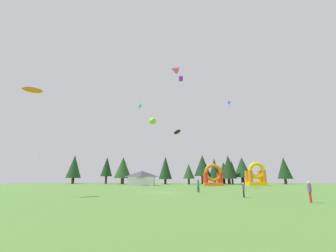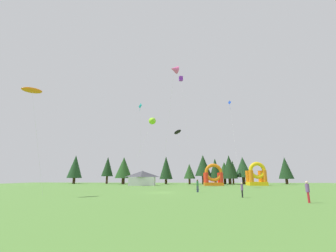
% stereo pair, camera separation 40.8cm
% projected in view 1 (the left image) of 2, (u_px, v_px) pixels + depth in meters
% --- Properties ---
extents(ground_plane, '(120.00, 120.00, 0.00)m').
position_uv_depth(ground_plane, '(162.00, 193.00, 33.02)').
color(ground_plane, '#548438').
extents(kite_purple_box, '(2.68, 5.53, 25.87)m').
position_uv_depth(kite_purple_box, '(181.00, 79.00, 54.20)').
color(kite_purple_box, purple).
rests_on(kite_purple_box, ground_plane).
extents(kite_pink_delta, '(4.84, 7.78, 28.55)m').
position_uv_depth(kite_pink_delta, '(174.00, 69.00, 54.34)').
color(kite_pink_delta, '#EA599E').
rests_on(kite_pink_delta, ground_plane).
extents(kite_black_parafoil, '(3.23, 4.98, 14.39)m').
position_uv_depth(kite_black_parafoil, '(177.00, 132.00, 58.78)').
color(kite_black_parafoil, black).
rests_on(kite_black_parafoil, ground_plane).
extents(kite_orange_parafoil, '(2.76, 3.73, 13.73)m').
position_uv_depth(kite_orange_parafoil, '(33.00, 90.00, 28.95)').
color(kite_orange_parafoil, orange).
rests_on(kite_orange_parafoil, ground_plane).
extents(kite_teal_diamond, '(0.97, 4.87, 20.76)m').
position_uv_depth(kite_teal_diamond, '(140.00, 106.00, 58.26)').
color(kite_teal_diamond, '#0C7F7A').
rests_on(kite_teal_diamond, ground_plane).
extents(kite_lime_delta, '(5.78, 1.50, 13.85)m').
position_uv_depth(kite_lime_delta, '(153.00, 120.00, 44.10)').
color(kite_lime_delta, '#8CD826').
rests_on(kite_lime_delta, ground_plane).
extents(kite_blue_diamond, '(1.45, 10.47, 22.94)m').
position_uv_depth(kite_blue_diamond, '(230.00, 104.00, 62.90)').
color(kite_blue_diamond, blue).
rests_on(kite_blue_diamond, ground_plane).
extents(person_left_edge, '(0.39, 0.39, 1.63)m').
position_uv_depth(person_left_edge, '(243.00, 189.00, 25.40)').
color(person_left_edge, black).
rests_on(person_left_edge, ground_plane).
extents(person_near_camera, '(0.43, 0.43, 1.87)m').
position_uv_depth(person_near_camera, '(198.00, 185.00, 34.12)').
color(person_near_camera, navy).
rests_on(person_near_camera, ground_plane).
extents(person_midfield, '(0.37, 0.37, 1.88)m').
position_uv_depth(person_midfield, '(309.00, 190.00, 20.27)').
color(person_midfield, '#B21E26').
rests_on(person_midfield, ground_plane).
extents(inflatable_red_slide, '(4.93, 3.86, 5.76)m').
position_uv_depth(inflatable_red_slide, '(213.00, 178.00, 60.43)').
color(inflatable_red_slide, orange).
rests_on(inflatable_red_slide, ground_plane).
extents(inflatable_blue_arch, '(4.72, 4.42, 6.23)m').
position_uv_depth(inflatable_blue_arch, '(256.00, 177.00, 61.32)').
color(inflatable_blue_arch, yellow).
rests_on(inflatable_blue_arch, ground_plane).
extents(festival_tent, '(6.83, 3.71, 3.88)m').
position_uv_depth(festival_tent, '(142.00, 178.00, 61.10)').
color(festival_tent, silver).
rests_on(festival_tent, ground_plane).
extents(tree_row_0, '(5.06, 5.06, 9.82)m').
position_uv_depth(tree_row_0, '(74.00, 167.00, 79.01)').
color(tree_row_0, '#4C331E').
rests_on(tree_row_0, ground_plane).
extents(tree_row_1, '(3.98, 3.98, 9.12)m').
position_uv_depth(tree_row_1, '(107.00, 167.00, 78.41)').
color(tree_row_1, '#4C331E').
rests_on(tree_row_1, ground_plane).
extents(tree_row_2, '(5.65, 5.65, 8.77)m').
position_uv_depth(tree_row_2, '(123.00, 168.00, 74.92)').
color(tree_row_2, '#4C331E').
rests_on(tree_row_2, ground_plane).
extents(tree_row_3, '(4.33, 4.33, 8.92)m').
position_uv_depth(tree_row_3, '(165.00, 168.00, 74.06)').
color(tree_row_3, '#4C331E').
rests_on(tree_row_3, ground_plane).
extents(tree_row_4, '(3.70, 3.70, 6.43)m').
position_uv_depth(tree_row_4, '(189.00, 171.00, 73.17)').
color(tree_row_4, '#4C331E').
rests_on(tree_row_4, ground_plane).
extents(tree_row_5, '(5.36, 5.36, 9.34)m').
position_uv_depth(tree_row_5, '(202.00, 166.00, 73.72)').
color(tree_row_5, '#4C331E').
rests_on(tree_row_5, ground_plane).
extents(tree_row_6, '(3.86, 3.86, 8.14)m').
position_uv_depth(tree_row_6, '(214.00, 169.00, 72.47)').
color(tree_row_6, '#4C331E').
rests_on(tree_row_6, ground_plane).
extents(tree_row_7, '(4.50, 4.50, 7.19)m').
position_uv_depth(tree_row_7, '(224.00, 170.00, 75.88)').
color(tree_row_7, '#4C331E').
rests_on(tree_row_7, ground_plane).
extents(tree_row_8, '(5.02, 5.02, 9.17)m').
position_uv_depth(tree_row_8, '(228.00, 167.00, 72.41)').
color(tree_row_8, '#4C331E').
rests_on(tree_row_8, ground_plane).
extents(tree_row_9, '(2.91, 2.91, 7.37)m').
position_uv_depth(tree_row_9, '(232.00, 168.00, 72.07)').
color(tree_row_9, '#4C331E').
rests_on(tree_row_9, ground_plane).
extents(tree_row_10, '(5.50, 5.50, 8.72)m').
position_uv_depth(tree_row_10, '(242.00, 167.00, 74.06)').
color(tree_row_10, '#4C331E').
rests_on(tree_row_10, ground_plane).
extents(tree_row_11, '(4.59, 4.59, 8.67)m').
position_uv_depth(tree_row_11, '(284.00, 168.00, 74.24)').
color(tree_row_11, '#4C331E').
rests_on(tree_row_11, ground_plane).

